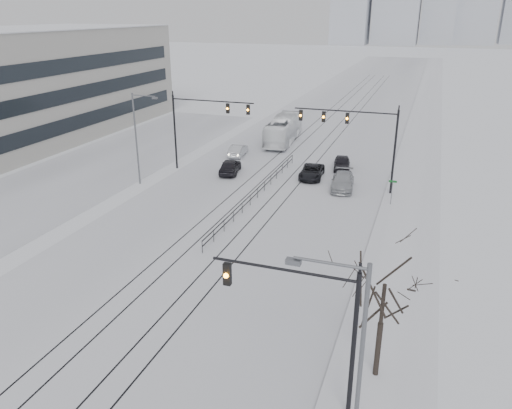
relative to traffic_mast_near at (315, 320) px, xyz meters
name	(u,v)px	position (x,y,z in m)	size (l,w,h in m)	color
road	(325,130)	(-10.79, 54.00, -4.55)	(22.00, 260.00, 0.02)	silver
sidewalk_east	(422,137)	(2.71, 54.00, -4.48)	(5.00, 260.00, 0.16)	silver
curb	(404,135)	(0.26, 54.00, -4.50)	(0.10, 260.00, 0.12)	gray
parking_strip	(106,163)	(-30.79, 29.00, -4.55)	(14.00, 60.00, 0.03)	silver
tram_rails	(287,168)	(-10.79, 34.00, -4.54)	(5.30, 180.00, 0.01)	black
traffic_mast_near	(315,320)	(0.00, 0.00, 0.00)	(6.10, 0.37, 7.00)	black
traffic_mast_ne	(359,132)	(-2.64, 29.00, 1.20)	(9.60, 0.37, 8.00)	black
traffic_mast_nw	(200,120)	(-19.31, 30.00, 1.01)	(9.10, 0.37, 8.00)	black
street_light_east	(352,363)	(1.91, -3.00, 0.65)	(2.73, 0.25, 9.00)	#595B60
street_light_west	(138,133)	(-22.99, 24.00, 0.65)	(2.73, 0.25, 9.00)	#595B60
bare_tree	(384,295)	(2.41, 3.00, -0.07)	(4.40, 4.40, 6.10)	black
median_fence	(258,193)	(-10.79, 24.00, -4.04)	(0.06, 24.00, 1.00)	black
street_sign	(392,189)	(1.01, 26.00, -2.96)	(0.70, 0.06, 2.40)	#595B60
sedan_sb_inner	(230,166)	(-16.02, 30.14, -3.78)	(1.85, 4.59, 1.56)	black
sedan_sb_outer	(238,150)	(-17.70, 36.77, -3.87)	(1.47, 4.21, 1.39)	#B9BCC2
sedan_nb_front	(312,172)	(-7.47, 31.48, -3.90)	(2.21, 4.79, 1.33)	black
sedan_nb_right	(343,181)	(-3.85, 29.19, -3.82)	(2.08, 5.13, 1.49)	#A5A8AC
sedan_nb_far	(342,163)	(-5.05, 35.43, -3.84)	(1.70, 4.23, 1.44)	black
box_truck	(283,130)	(-14.54, 45.02, -2.89)	(2.80, 11.97, 3.34)	white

